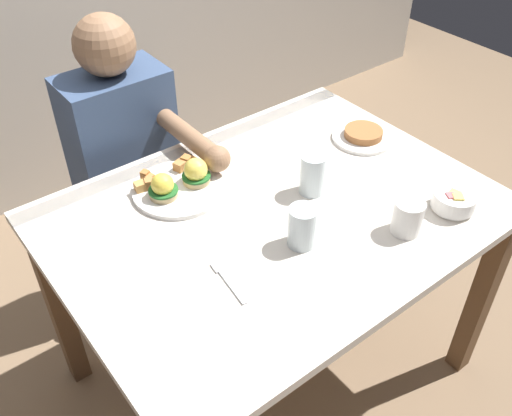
# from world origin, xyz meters

# --- Properties ---
(ground_plane) EXTENTS (6.00, 6.00, 0.00)m
(ground_plane) POSITION_xyz_m (0.00, 0.00, 0.00)
(ground_plane) COLOR #7F664C
(dining_table) EXTENTS (1.20, 0.90, 0.74)m
(dining_table) POSITION_xyz_m (0.00, 0.00, 0.63)
(dining_table) COLOR silver
(dining_table) RESTS_ON ground_plane
(eggs_benedict_plate) EXTENTS (0.27, 0.27, 0.09)m
(eggs_benedict_plate) POSITION_xyz_m (-0.16, 0.24, 0.77)
(eggs_benedict_plate) COLOR white
(eggs_benedict_plate) RESTS_ON dining_table
(fruit_bowl) EXTENTS (0.12, 0.12, 0.06)m
(fruit_bowl) POSITION_xyz_m (0.39, -0.30, 0.77)
(fruit_bowl) COLOR white
(fruit_bowl) RESTS_ON dining_table
(coffee_mug) EXTENTS (0.11, 0.08, 0.09)m
(coffee_mug) POSITION_xyz_m (0.22, -0.28, 0.79)
(coffee_mug) COLOR white
(coffee_mug) RESTS_ON dining_table
(fork) EXTENTS (0.04, 0.16, 0.00)m
(fork) POSITION_xyz_m (-0.26, -0.14, 0.74)
(fork) COLOR silver
(fork) RESTS_ON dining_table
(water_glass_near) EXTENTS (0.07, 0.07, 0.12)m
(water_glass_near) POSITION_xyz_m (0.14, -0.00, 0.79)
(water_glass_near) COLOR silver
(water_glass_near) RESTS_ON dining_table
(water_glass_far) EXTENTS (0.07, 0.07, 0.11)m
(water_glass_far) POSITION_xyz_m (-0.03, -0.15, 0.79)
(water_glass_far) COLOR silver
(water_glass_far) RESTS_ON dining_table
(side_plate) EXTENTS (0.20, 0.20, 0.04)m
(side_plate) POSITION_xyz_m (0.46, 0.10, 0.75)
(side_plate) COLOR white
(side_plate) RESTS_ON dining_table
(diner_person) EXTENTS (0.34, 0.54, 1.14)m
(diner_person) POSITION_xyz_m (-0.15, 0.60, 0.65)
(diner_person) COLOR #33333D
(diner_person) RESTS_ON ground_plane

